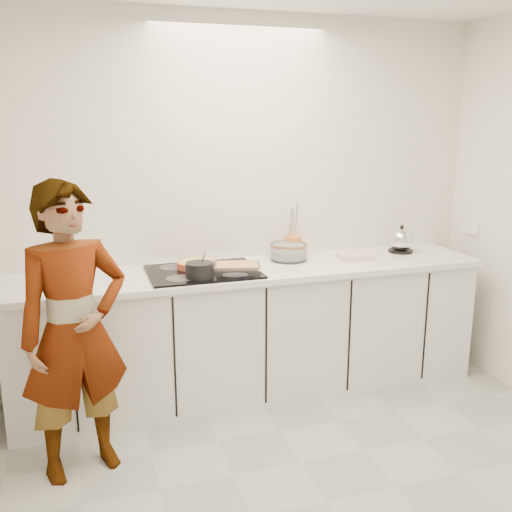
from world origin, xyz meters
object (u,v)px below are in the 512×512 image
object	(u,v)px
tart_dish	(196,264)
kettle	(401,241)
saucepan	(200,270)
utensil_crock	(294,246)
cook	(75,332)
hob	(203,272)
baking_dish	(237,268)
mixing_bowl	(289,252)

from	to	relation	value
tart_dish	kettle	size ratio (longest dim) A/B	1.32
saucepan	kettle	bearing A→B (deg)	9.91
saucepan	kettle	world-z (taller)	kettle
utensil_crock	cook	size ratio (longest dim) A/B	0.09
saucepan	cook	xyz separation A→B (m)	(-0.76, -0.42, -0.17)
saucepan	utensil_crock	bearing A→B (deg)	28.22
tart_dish	kettle	bearing A→B (deg)	1.01
hob	kettle	xyz separation A→B (m)	(1.55, 0.12, 0.08)
saucepan	baking_dish	distance (m)	0.26
saucepan	mixing_bowl	size ratio (longest dim) A/B	0.76
cook	hob	bearing A→B (deg)	16.90
cook	baking_dish	bearing A→B (deg)	6.20
utensil_crock	tart_dish	bearing A→B (deg)	-167.19
saucepan	mixing_bowl	distance (m)	0.78
mixing_bowl	utensil_crock	world-z (taller)	utensil_crock
hob	baking_dish	distance (m)	0.23
tart_dish	baking_dish	world-z (taller)	baking_dish
baking_dish	kettle	size ratio (longest dim) A/B	1.41
utensil_crock	cook	distance (m)	1.78
baking_dish	cook	xyz separation A→B (m)	(-1.02, -0.46, -0.15)
hob	kettle	distance (m)	1.56
tart_dish	cook	distance (m)	1.05
utensil_crock	baking_dish	bearing A→B (deg)	-144.79
saucepan	baking_dish	bearing A→B (deg)	10.34
kettle	utensil_crock	bearing A→B (deg)	169.79
saucepan	baking_dish	size ratio (longest dim) A/B	0.67
utensil_crock	saucepan	bearing A→B (deg)	-151.78
hob	saucepan	world-z (taller)	saucepan
saucepan	mixing_bowl	bearing A→B (deg)	23.29
mixing_bowl	cook	xyz separation A→B (m)	(-1.48, -0.72, -0.16)
hob	tart_dish	size ratio (longest dim) A/B	2.28
tart_dish	utensil_crock	bearing A→B (deg)	12.81
tart_dish	utensil_crock	world-z (taller)	utensil_crock
baking_dish	mixing_bowl	distance (m)	0.53
tart_dish	cook	xyz separation A→B (m)	(-0.80, -0.67, -0.14)
kettle	utensil_crock	xyz separation A→B (m)	(-0.81, 0.15, -0.02)
kettle	cook	size ratio (longest dim) A/B	0.15
cook	tart_dish	bearing A→B (deg)	21.89
tart_dish	mixing_bowl	xyz separation A→B (m)	(0.68, 0.05, 0.02)
baking_dish	kettle	xyz separation A→B (m)	(1.35, 0.23, 0.04)
tart_dish	kettle	world-z (taller)	kettle
hob	saucepan	size ratio (longest dim) A/B	3.17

